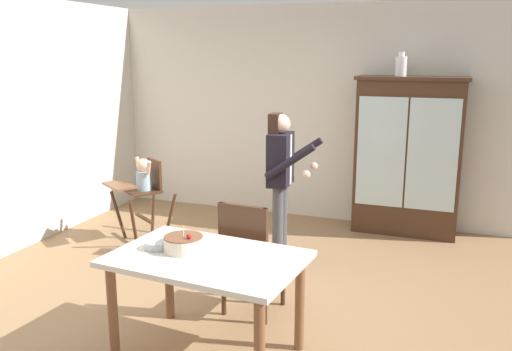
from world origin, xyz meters
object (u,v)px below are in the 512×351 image
Objects in this scene: ceramic_vase at (401,65)px; high_chair_with_toddler at (143,184)px; dining_chair_far_side at (248,251)px; serving_bowl at (158,245)px; dining_table at (207,270)px; adult_person at (281,170)px; birthday_cake at (184,243)px; china_cabinet at (408,156)px.

ceramic_vase is 0.28× the size of high_chair_with_toddler.
high_chair_with_toddler is 2.21m from dining_chair_far_side.
dining_chair_far_side is at bearing 54.92° from serving_bowl.
high_chair_with_toddler is 0.99× the size of dining_chair_far_side.
dining_table is at bearing -1.41° from serving_bowl.
adult_person reaches higher than birthday_cake.
ceramic_vase is 3.22m from high_chair_with_toddler.
china_cabinet is 2.81m from dining_chair_far_side.
ceramic_vase reaches higher than serving_bowl.
china_cabinet is at bearing 59.04° from high_chair_with_toddler.
china_cabinet is at bearing 72.40° from dining_table.
adult_person reaches higher than serving_bowl.
ceramic_vase is at bearing -102.86° from dining_chair_far_side.
birthday_cake is at bearing 170.27° from dining_table.
birthday_cake is (-0.19, 0.03, 0.16)m from dining_table.
dining_chair_far_side reaches higher than birthday_cake.
ceramic_vase reaches higher than dining_table.
high_chair_with_toddler is at bearing -30.94° from dining_chair_far_side.
adult_person is 1.85m from dining_table.
dining_table is at bearing -14.56° from high_chair_with_toddler.
ceramic_vase is at bearing 71.33° from birthday_cake.
china_cabinet is at bearing 66.32° from serving_bowl.
birthday_cake is 0.20m from serving_bowl.
serving_bowl is (1.34, -1.93, 0.11)m from high_chair_with_toddler.
birthday_cake is at bearing 72.76° from dining_chair_far_side.
dining_chair_far_side is (0.45, 0.64, -0.21)m from serving_bowl.
ceramic_vase is 1.50× the size of serving_bowl.
ceramic_vase is (-0.14, 0.00, 1.04)m from china_cabinet.
birthday_cake is (-1.09, -3.22, -1.17)m from ceramic_vase.
ceramic_vase is at bearing 60.25° from high_chair_with_toddler.
china_cabinet is 1.80m from adult_person.
china_cabinet reaches higher than dining_table.
adult_person is at bearing -127.14° from china_cabinet.
ceramic_vase is 0.96× the size of birthday_cake.
china_cabinet is 1.92× the size of dining_chair_far_side.
china_cabinet is 3.45m from birthday_cake.
high_chair_with_toddler is (-2.63, -1.32, -1.31)m from ceramic_vase.
high_chair_with_toddler is 2.60m from dining_table.
serving_bowl is (-0.20, -0.02, -0.03)m from birthday_cake.
adult_person is (-1.09, -1.44, 0.04)m from china_cabinet.
birthday_cake is at bearing -17.43° from high_chair_with_toddler.
dining_chair_far_side is at bearing -2.26° from high_chair_with_toddler.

